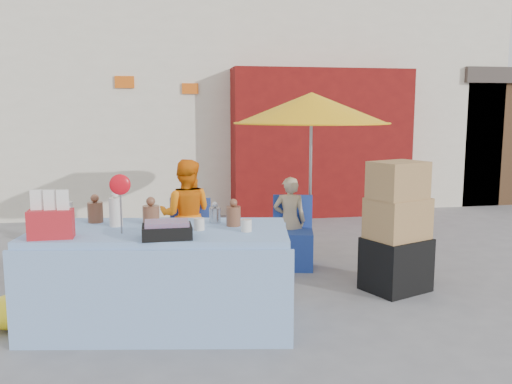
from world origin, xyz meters
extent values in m
plane|color=slate|center=(0.00, 0.00, 0.00)|extent=(80.00, 80.00, 0.00)
cube|color=silver|center=(0.00, 7.00, 2.25)|extent=(12.00, 5.00, 4.50)
cube|color=maroon|center=(2.20, 4.20, 1.30)|extent=(3.20, 0.60, 2.60)
cube|color=#4C331E|center=(6.50, 6.00, 1.20)|extent=(2.60, 3.00, 2.40)
cube|color=#3F3833|center=(6.50, 6.00, 2.55)|extent=(2.80, 3.20, 0.30)
cube|color=#D85912|center=(-1.20, 4.48, 2.35)|extent=(0.32, 0.04, 0.20)
cube|color=#D85912|center=(-0.10, 4.48, 2.25)|extent=(0.28, 0.04, 0.18)
cube|color=#86A6D6|center=(-0.72, -0.43, 0.43)|extent=(2.32, 1.34, 0.86)
cube|color=#86A6D6|center=(-0.80, -0.93, 0.40)|extent=(2.21, 0.42, 0.80)
cube|color=#86A6D6|center=(-0.63, 0.06, 0.40)|extent=(2.21, 0.42, 0.80)
cylinder|color=silver|center=(-1.53, -0.11, 0.96)|extent=(0.15, 0.15, 0.21)
cylinder|color=brown|center=(-1.29, -0.04, 0.95)|extent=(0.16, 0.16, 0.18)
cylinder|color=silver|center=(-1.09, -0.25, 0.99)|extent=(0.13, 0.13, 0.25)
cylinder|color=brown|center=(-0.79, -0.19, 0.94)|extent=(0.17, 0.17, 0.16)
cylinder|color=#B2B2B7|center=(-0.22, -0.26, 0.93)|extent=(0.12, 0.12, 0.14)
cylinder|color=brown|center=(-0.08, -0.43, 0.95)|extent=(0.15, 0.15, 0.17)
cylinder|color=silver|center=(-0.39, -0.55, 0.91)|extent=(0.11, 0.11, 0.10)
cylinder|color=silver|center=(0.00, -0.68, 0.91)|extent=(0.11, 0.11, 0.10)
sphere|color=brown|center=(-1.66, -0.38, 0.95)|extent=(0.17, 0.17, 0.17)
ellipsoid|color=red|center=(-1.03, -0.55, 1.27)|extent=(0.18, 0.09, 0.17)
cube|color=red|center=(-1.57, -0.63, 0.98)|extent=(0.37, 0.22, 0.23)
cube|color=black|center=(-0.66, -0.79, 0.91)|extent=(0.43, 0.34, 0.10)
cube|color=#213C97|center=(-0.40, 1.06, 0.23)|extent=(0.58, 0.56, 0.45)
cube|color=#213C97|center=(-0.34, 1.27, 0.65)|extent=(0.48, 0.16, 0.40)
cube|color=#213C97|center=(0.85, 1.06, 0.23)|extent=(0.58, 0.56, 0.45)
cube|color=#213C97|center=(0.91, 1.27, 0.65)|extent=(0.48, 0.16, 0.40)
imported|color=orange|center=(-0.40, 1.21, 0.66)|extent=(0.74, 0.64, 1.31)
imported|color=tan|center=(0.85, 1.21, 0.54)|extent=(0.45, 0.35, 1.08)
cylinder|color=gray|center=(1.15, 1.36, 1.00)|extent=(0.04, 0.04, 2.00)
cone|color=#FAAE0C|center=(1.15, 1.36, 1.90)|extent=(1.90, 1.90, 0.38)
cylinder|color=#FAAE0C|center=(1.15, 1.36, 1.72)|extent=(1.90, 1.90, 0.02)
cube|color=black|center=(1.71, 0.05, 0.28)|extent=(0.75, 0.69, 0.56)
cube|color=#A07F48|center=(1.71, 0.05, 0.77)|extent=(0.70, 0.63, 0.42)
cube|color=#A07F48|center=(1.68, 0.02, 1.17)|extent=(0.65, 0.57, 0.38)
ellipsoid|color=yellow|center=(-1.94, -0.26, 0.14)|extent=(0.80, 0.73, 0.29)
camera|label=1|loc=(-0.75, -5.07, 1.86)|focal=38.00mm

